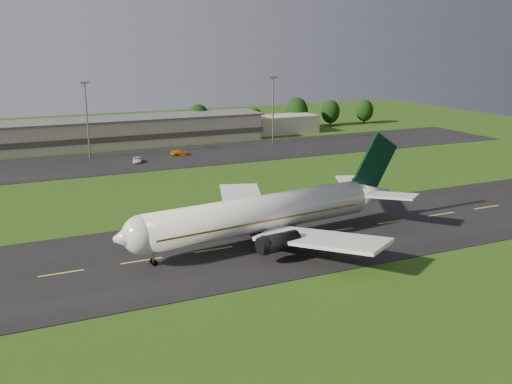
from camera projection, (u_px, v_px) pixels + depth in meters
name	position (u px, v px, depth m)	size (l,w,h in m)	color
ground	(142.00, 261.00, 81.58)	(360.00, 360.00, 0.00)	#234110
taxiway	(142.00, 261.00, 81.57)	(220.00, 30.00, 0.10)	black
apron	(75.00, 165.00, 144.96)	(260.00, 30.00, 0.10)	black
airliner	(264.00, 214.00, 88.26)	(51.20, 41.88, 15.57)	white
terminal	(85.00, 134.00, 167.80)	(145.00, 16.00, 8.40)	tan
light_mast_centre	(87.00, 111.00, 150.75)	(2.40, 1.20, 20.35)	gray
light_mast_east	(273.00, 102.00, 172.73)	(2.40, 1.20, 20.35)	gray
tree_line	(188.00, 120.00, 189.93)	(192.11, 9.51, 11.07)	black
service_vehicle_c	(137.00, 160.00, 147.85)	(2.13, 4.61, 1.28)	white
service_vehicle_d	(180.00, 153.00, 157.08)	(2.04, 5.03, 1.46)	orange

